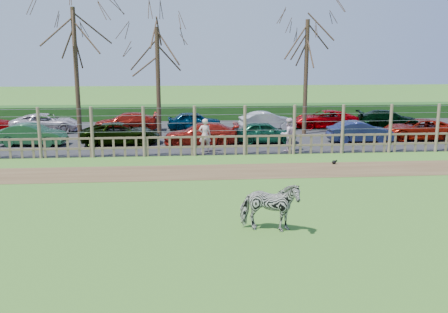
{
  "coord_description": "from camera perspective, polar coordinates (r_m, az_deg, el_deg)",
  "views": [
    {
      "loc": [
        -0.56,
        -16.44,
        5.12
      ],
      "look_at": [
        1.0,
        2.5,
        1.1
      ],
      "focal_mm": 40.0,
      "sensor_mm": 36.0,
      "label": 1
    }
  ],
  "objects": [
    {
      "name": "car_10",
      "position": [
        32.91,
        -3.41,
        4.1
      ],
      "size": [
        3.6,
        1.61,
        1.2
      ],
      "primitive_type": "imported",
      "rotation": [
        0.0,
        0.0,
        1.63
      ],
      "color": "#03233D",
      "rests_on": "asphalt"
    },
    {
      "name": "asphalt",
      "position": [
        31.36,
        -3.63,
        2.56
      ],
      "size": [
        44.0,
        13.0,
        0.04
      ],
      "primitive_type": "cube",
      "color": "#232326",
      "rests_on": "ground"
    },
    {
      "name": "car_4",
      "position": [
        28.22,
        4.69,
        2.77
      ],
      "size": [
        3.57,
        1.54,
        1.2
      ],
      "primitive_type": "imported",
      "rotation": [
        0.0,
        0.0,
        1.54
      ],
      "color": "#0E412B",
      "rests_on": "asphalt"
    },
    {
      "name": "dirt_strip",
      "position": [
        21.56,
        -3.09,
        -1.8
      ],
      "size": [
        34.0,
        2.8,
        0.01
      ],
      "primitive_type": "cube",
      "color": "brown",
      "rests_on": "ground"
    },
    {
      "name": "car_11",
      "position": [
        32.93,
        4.95,
        4.08
      ],
      "size": [
        3.77,
        1.7,
        1.2
      ],
      "primitive_type": "imported",
      "rotation": [
        0.0,
        0.0,
        1.69
      ],
      "color": "#B6B2B6",
      "rests_on": "asphalt"
    },
    {
      "name": "car_12",
      "position": [
        34.28,
        11.43,
        4.2
      ],
      "size": [
        4.35,
        2.07,
        1.2
      ],
      "primitive_type": "imported",
      "rotation": [
        0.0,
        0.0,
        4.69
      ],
      "color": "#980004",
      "rests_on": "asphalt"
    },
    {
      "name": "tree_left",
      "position": [
        29.54,
        -16.71,
        12.42
      ],
      "size": [
        4.8,
        4.8,
        7.88
      ],
      "color": "#3D2B1E",
      "rests_on": "ground"
    },
    {
      "name": "ground",
      "position": [
        17.23,
        -2.64,
        -5.36
      ],
      "size": [
        120.0,
        120.0,
        0.0
      ],
      "primitive_type": "plane",
      "color": "#709845",
      "rests_on": "ground"
    },
    {
      "name": "crow",
      "position": [
        23.59,
        12.48,
        -0.63
      ],
      "size": [
        0.25,
        0.19,
        0.2
      ],
      "color": "black",
      "rests_on": "ground"
    },
    {
      "name": "car_13",
      "position": [
        35.42,
        18.26,
        4.08
      ],
      "size": [
        4.31,
        2.17,
        1.2
      ],
      "primitive_type": "imported",
      "rotation": [
        0.0,
        0.0,
        1.45
      ],
      "color": "black",
      "rests_on": "asphalt"
    },
    {
      "name": "hedge",
      "position": [
        38.22,
        -3.86,
        5.05
      ],
      "size": [
        46.0,
        2.0,
        1.1
      ],
      "primitive_type": "cube",
      "color": "#1E4716",
      "rests_on": "ground"
    },
    {
      "name": "visitor_b",
      "position": [
        25.98,
        7.34,
        2.51
      ],
      "size": [
        1.01,
        0.9,
        1.72
      ],
      "primitive_type": "imported",
      "rotation": [
        0.0,
        0.0,
        3.48
      ],
      "color": "silver",
      "rests_on": "asphalt"
    },
    {
      "name": "car_5",
      "position": [
        29.29,
        15.29,
        2.72
      ],
      "size": [
        3.64,
        1.27,
        1.2
      ],
      "primitive_type": "imported",
      "rotation": [
        0.0,
        0.0,
        1.57
      ],
      "color": "navy",
      "rests_on": "asphalt"
    },
    {
      "name": "tree_right",
      "position": [
        31.36,
        9.44,
        12.01
      ],
      "size": [
        4.8,
        4.8,
        7.35
      ],
      "color": "#3D2B1E",
      "rests_on": "ground"
    },
    {
      "name": "car_1",
      "position": [
        29.3,
        -21.08,
        2.35
      ],
      "size": [
        3.75,
        1.61,
        1.2
      ],
      "primitive_type": "imported",
      "rotation": [
        0.0,
        0.0,
        1.48
      ],
      "color": "#21512F",
      "rests_on": "asphalt"
    },
    {
      "name": "visitor_a",
      "position": [
        25.57,
        -2.2,
        2.44
      ],
      "size": [
        0.65,
        0.44,
        1.72
      ],
      "primitive_type": "imported",
      "rotation": [
        0.0,
        0.0,
        3.18
      ],
      "color": "beige",
      "rests_on": "asphalt"
    },
    {
      "name": "car_8",
      "position": [
        33.85,
        -19.64,
        3.64
      ],
      "size": [
        4.42,
        2.23,
        1.2
      ],
      "primitive_type": "imported",
      "rotation": [
        0.0,
        0.0,
        1.63
      ],
      "color": "#C0B4BB",
      "rests_on": "asphalt"
    },
    {
      "name": "car_2",
      "position": [
        28.37,
        -11.74,
        2.61
      ],
      "size": [
        4.39,
        2.16,
        1.2
      ],
      "primitive_type": "imported",
      "rotation": [
        0.0,
        0.0,
        1.61
      ],
      "color": "black",
      "rests_on": "asphalt"
    },
    {
      "name": "car_6",
      "position": [
        31.35,
        21.37,
        2.91
      ],
      "size": [
        4.52,
        2.48,
        1.2
      ],
      "primitive_type": "imported",
      "rotation": [
        0.0,
        0.0,
        4.6
      ],
      "color": "maroon",
      "rests_on": "asphalt"
    },
    {
      "name": "zebra",
      "position": [
        14.46,
        5.21,
        -5.73
      ],
      "size": [
        1.89,
        1.2,
        1.48
      ],
      "primitive_type": "imported",
      "rotation": [
        0.0,
        0.0,
        1.33
      ],
      "color": "gray",
      "rests_on": "ground"
    },
    {
      "name": "car_3",
      "position": [
        27.65,
        -2.61,
        2.61
      ],
      "size": [
        4.2,
        1.85,
        1.2
      ],
      "primitive_type": "imported",
      "rotation": [
        0.0,
        0.0,
        4.67
      ],
      "color": "maroon",
      "rests_on": "asphalt"
    },
    {
      "name": "fence",
      "position": [
        24.82,
        -3.35,
        1.91
      ],
      "size": [
        30.16,
        0.16,
        2.5
      ],
      "color": "brown",
      "rests_on": "ground"
    },
    {
      "name": "tree_mid",
      "position": [
        29.97,
        -7.62,
        11.36
      ],
      "size": [
        4.8,
        4.8,
        6.83
      ],
      "color": "#3D2B1E",
      "rests_on": "ground"
    },
    {
      "name": "car_9",
      "position": [
        32.87,
        -11.14,
        3.89
      ],
      "size": [
        4.16,
        1.74,
        1.2
      ],
      "primitive_type": "imported",
      "rotation": [
        0.0,
        0.0,
        4.73
      ],
      "color": "maroon",
      "rests_on": "asphalt"
    }
  ]
}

